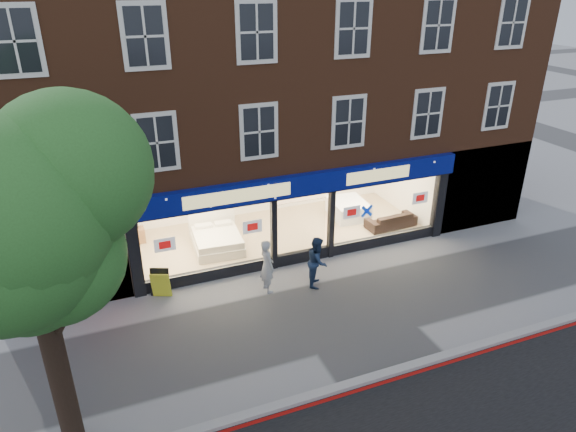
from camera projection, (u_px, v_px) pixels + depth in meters
ground at (343, 309)px, 15.26m from camera, size 120.00×120.00×0.00m
kerb_line at (401, 377)px, 12.65m from camera, size 60.00×0.10×0.01m
kerb_stone at (397, 370)px, 12.79m from camera, size 60.00×0.25×0.12m
showroom_floor at (280, 234)px, 19.66m from camera, size 11.00×4.50×0.10m
building at (261, 48)px, 18.28m from camera, size 19.00×8.26×10.30m
street_tree at (21, 236)px, 8.77m from camera, size 4.00×3.20×6.60m
display_bed at (217, 239)px, 18.44m from camera, size 1.83×2.17×1.16m
bedside_table at (138, 235)px, 18.83m from camera, size 0.45×0.45×0.55m
mattress_stack at (348, 209)px, 20.82m from camera, size 1.47×1.80×0.67m
sofa at (391, 220)px, 19.98m from camera, size 2.04×0.87×0.59m
a_board at (160, 284)px, 15.69m from camera, size 0.70×0.58×0.91m
pedestrian_grey at (267, 266)px, 15.83m from camera, size 0.49×0.69×1.76m
pedestrian_blue at (317, 261)px, 16.17m from camera, size 0.95×1.02×1.67m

